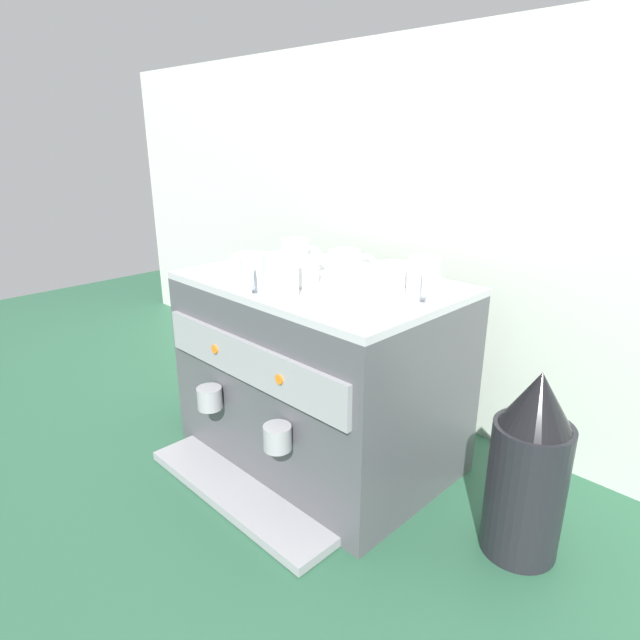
% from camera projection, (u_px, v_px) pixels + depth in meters
% --- Properties ---
extents(ground_plane, '(4.00, 4.00, 0.00)m').
position_uv_depth(ground_plane, '(320.00, 452.00, 1.34)').
color(ground_plane, '#28563D').
extents(tiled_backsplash_wall, '(2.80, 0.03, 0.99)m').
position_uv_depth(tiled_backsplash_wall, '(418.00, 236.00, 1.43)').
color(tiled_backsplash_wall, silver).
rests_on(tiled_backsplash_wall, ground_plane).
extents(espresso_machine, '(0.61, 0.52, 0.45)m').
position_uv_depth(espresso_machine, '(319.00, 372.00, 1.27)').
color(espresso_machine, '#4C4C51').
rests_on(espresso_machine, ground_plane).
extents(ceramic_cup_0, '(0.08, 0.10, 0.07)m').
position_uv_depth(ceramic_cup_0, '(346.00, 266.00, 1.17)').
color(ceramic_cup_0, silver).
rests_on(ceramic_cup_0, espresso_machine).
extents(ceramic_cup_1, '(0.12, 0.07, 0.08)m').
position_uv_depth(ceramic_cup_1, '(279.00, 275.00, 1.07)').
color(ceramic_cup_1, silver).
rests_on(ceramic_cup_1, espresso_machine).
extents(ceramic_cup_2, '(0.06, 0.10, 0.06)m').
position_uv_depth(ceramic_cup_2, '(377.00, 291.00, 1.00)').
color(ceramic_cup_2, silver).
rests_on(ceramic_cup_2, espresso_machine).
extents(ceramic_cup_3, '(0.08, 0.10, 0.08)m').
position_uv_depth(ceramic_cup_3, '(424.00, 278.00, 1.05)').
color(ceramic_cup_3, silver).
rests_on(ceramic_cup_3, espresso_machine).
extents(ceramic_cup_4, '(0.11, 0.07, 0.07)m').
position_uv_depth(ceramic_cup_4, '(297.00, 255.00, 1.27)').
color(ceramic_cup_4, silver).
rests_on(ceramic_cup_4, espresso_machine).
extents(ceramic_cup_5, '(0.08, 0.08, 0.06)m').
position_uv_depth(ceramic_cup_5, '(255.00, 274.00, 1.11)').
color(ceramic_cup_5, silver).
rests_on(ceramic_cup_5, espresso_machine).
extents(ceramic_bowl_0, '(0.10, 0.10, 0.04)m').
position_uv_depth(ceramic_bowl_0, '(394.00, 273.00, 1.18)').
color(ceramic_bowl_0, white).
rests_on(ceramic_bowl_0, espresso_machine).
extents(ceramic_bowl_1, '(0.10, 0.10, 0.04)m').
position_uv_depth(ceramic_bowl_1, '(296.00, 274.00, 1.16)').
color(ceramic_bowl_1, white).
rests_on(ceramic_bowl_1, espresso_machine).
extents(ceramic_bowl_2, '(0.11, 0.11, 0.03)m').
position_uv_depth(ceramic_bowl_2, '(252.00, 263.00, 1.28)').
color(ceramic_bowl_2, white).
rests_on(ceramic_bowl_2, espresso_machine).
extents(coffee_grinder, '(0.14, 0.14, 0.37)m').
position_uv_depth(coffee_grinder, '(528.00, 469.00, 0.97)').
color(coffee_grinder, black).
rests_on(coffee_grinder, ground_plane).
extents(milk_pitcher, '(0.09, 0.09, 0.13)m').
position_uv_depth(milk_pitcher, '(207.00, 382.00, 1.56)').
color(milk_pitcher, '#B7B7BC').
rests_on(milk_pitcher, ground_plane).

